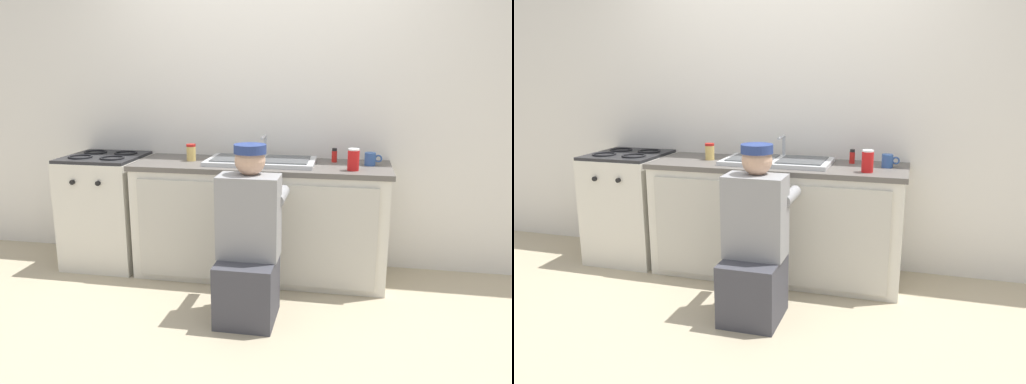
# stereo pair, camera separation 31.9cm
# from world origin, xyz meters

# --- Properties ---
(ground_plane) EXTENTS (12.00, 12.00, 0.00)m
(ground_plane) POSITION_xyz_m (0.00, 0.00, 0.00)
(ground_plane) COLOR tan
(back_wall) EXTENTS (6.00, 0.10, 2.50)m
(back_wall) POSITION_xyz_m (0.00, 0.65, 1.25)
(back_wall) COLOR silver
(back_wall) RESTS_ON ground_plane
(counter_cabinet) EXTENTS (1.86, 0.62, 0.83)m
(counter_cabinet) POSITION_xyz_m (0.00, 0.29, 0.42)
(counter_cabinet) COLOR silver
(counter_cabinet) RESTS_ON ground_plane
(countertop) EXTENTS (1.90, 0.62, 0.04)m
(countertop) POSITION_xyz_m (0.00, 0.30, 0.85)
(countertop) COLOR #5B5651
(countertop) RESTS_ON counter_cabinet
(sink_double_basin) EXTENTS (0.80, 0.44, 0.19)m
(sink_double_basin) POSITION_xyz_m (0.00, 0.30, 0.89)
(sink_double_basin) COLOR silver
(sink_double_basin) RESTS_ON countertop
(stove_range) EXTENTS (0.59, 0.62, 0.90)m
(stove_range) POSITION_xyz_m (-1.27, 0.30, 0.45)
(stove_range) COLOR silver
(stove_range) RESTS_ON ground_plane
(plumber_person) EXTENTS (0.42, 0.61, 1.10)m
(plumber_person) POSITION_xyz_m (0.05, -0.42, 0.46)
(plumber_person) COLOR #3F3F47
(plumber_person) RESTS_ON ground_plane
(condiment_jar) EXTENTS (0.07, 0.07, 0.13)m
(condiment_jar) POSITION_xyz_m (-0.54, 0.30, 0.93)
(condiment_jar) COLOR #DBB760
(condiment_jar) RESTS_ON countertop
(coffee_mug) EXTENTS (0.13, 0.08, 0.09)m
(coffee_mug) POSITION_xyz_m (0.80, 0.36, 0.92)
(coffee_mug) COLOR #335699
(coffee_mug) RESTS_ON countertop
(spice_bottle_red) EXTENTS (0.04, 0.04, 0.10)m
(spice_bottle_red) POSITION_xyz_m (0.53, 0.45, 0.92)
(spice_bottle_red) COLOR red
(spice_bottle_red) RESTS_ON countertop
(soda_cup_red) EXTENTS (0.08, 0.08, 0.15)m
(soda_cup_red) POSITION_xyz_m (0.67, 0.14, 0.94)
(soda_cup_red) COLOR red
(soda_cup_red) RESTS_ON countertop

